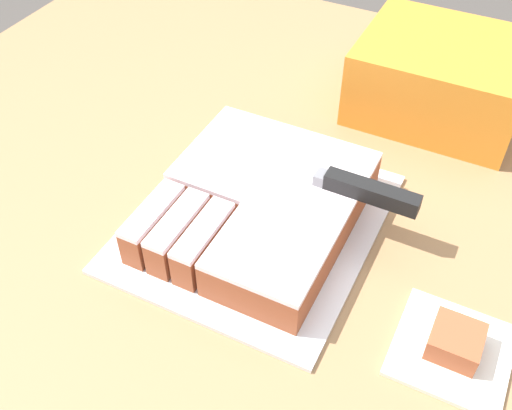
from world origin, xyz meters
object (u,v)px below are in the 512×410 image
storage_box (441,78)px  cake (259,204)px  knife (353,187)px  cake_board (256,222)px  brownie (456,341)px

storage_box → cake: bearing=-111.6°
knife → cake_board: bearing=24.1°
cake → brownie: bearing=-16.6°
knife → cake: bearing=23.0°
storage_box → knife: bearing=-96.1°
cake_board → knife: knife is taller
knife → storage_box: 0.31m
cake_board → storage_box: (0.14, 0.36, 0.06)m
cake → knife: (0.11, 0.04, 0.04)m
cake → brownie: 0.29m
cake → storage_box: 0.38m
cake_board → brownie: 0.29m
knife → storage_box: (0.03, 0.31, -0.01)m
cake → brownie: cake is taller
knife → storage_box: size_ratio=1.14×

